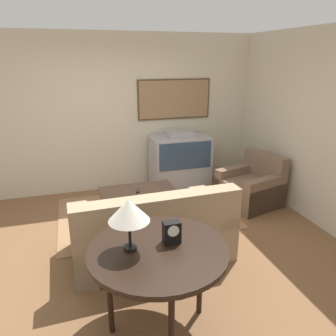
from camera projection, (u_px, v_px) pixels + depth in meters
The scene contains 12 objects.
ground_plane at pixel (137, 248), 4.15m from camera, with size 12.00×12.00×0.00m, color brown.
wall_back at pixel (111, 114), 5.65m from camera, with size 12.00×0.10×2.70m.
wall_right at pixel (324, 131), 4.43m from camera, with size 0.06×12.00×2.70m.
area_rug at pixel (146, 213), 5.06m from camera, with size 2.59×1.78×0.01m.
tv at pixel (180, 162), 5.87m from camera, with size 1.02×0.59×1.06m.
couch at pixel (152, 233), 3.89m from camera, with size 1.88×1.05×0.91m.
armchair at pixel (251, 188), 5.32m from camera, with size 0.99×0.99×0.82m.
coffee_table at pixel (137, 192), 4.95m from camera, with size 1.12×0.50×0.41m.
console_table at pixel (158, 255), 2.70m from camera, with size 1.17×1.17×0.81m.
table_lamp at pixel (129, 211), 2.56m from camera, with size 0.33×0.33×0.44m.
mantel_clock at pixel (172, 232), 2.73m from camera, with size 0.15×0.10×0.19m.
remote at pixel (138, 190), 4.87m from camera, with size 0.09×0.17×0.02m.
Camera 1 is at (-0.65, -3.57, 2.30)m, focal length 35.00 mm.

